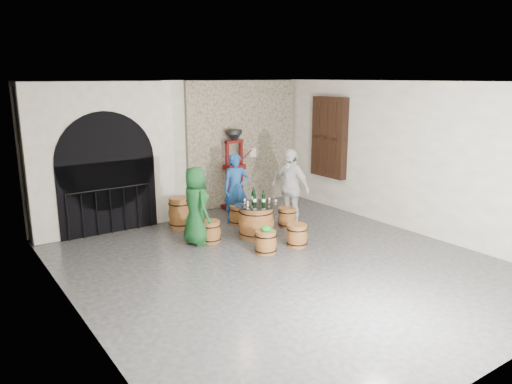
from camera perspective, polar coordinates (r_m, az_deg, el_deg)
ground at (r=8.85m, az=2.74°, el=-8.38°), size 8.00×8.00×0.00m
wall_back at (r=11.76m, az=-9.14°, el=5.03°), size 8.00×0.00×8.00m
wall_front at (r=5.86m, az=27.55°, el=-4.88°), size 8.00×0.00×8.00m
wall_left at (r=6.89m, az=-20.91°, el=-1.65°), size 0.00×8.00×8.00m
wall_right at (r=10.85m, az=17.72°, el=3.86°), size 0.00×8.00×8.00m
ceiling at (r=8.21m, az=3.00°, el=12.82°), size 8.00×8.00×0.00m
stone_facing_panel at (r=12.58m, az=-1.59°, el=5.74°), size 3.20×0.12×3.18m
arched_opening at (r=10.84m, az=-17.62°, el=3.76°), size 3.10×0.60×3.19m
shuttered_window at (r=12.33m, az=8.58°, el=6.37°), size 0.23×1.10×2.00m
barrel_table at (r=10.15m, az=0.03°, el=-3.40°), size 0.90×0.90×0.70m
barrel_stool_left at (r=9.91m, az=-5.38°, el=-4.65°), size 0.43×0.43×0.44m
barrel_stool_far at (r=11.06m, az=-2.07°, el=-2.67°), size 0.43×0.43×0.44m
barrel_stool_right at (r=10.88m, az=3.71°, el=-2.96°), size 0.43×0.43×0.44m
barrel_stool_near_right at (r=9.68m, az=4.85°, el=-5.09°), size 0.43×0.43×0.44m
barrel_stool_near_left at (r=9.27m, az=1.14°, el=-5.90°), size 0.43×0.43×0.44m
green_cap at (r=9.18m, az=1.18°, el=-4.36°), size 0.23×0.19×0.10m
person_green at (r=9.69m, az=-7.10°, el=-1.62°), size 0.53×0.79×1.57m
person_blue at (r=11.05m, az=-2.37°, el=0.41°), size 0.68×0.56×1.59m
person_white at (r=10.77m, az=4.03°, el=0.49°), size 0.63×1.09×1.75m
wine_bottle_left at (r=9.99m, az=-0.16°, el=-0.79°), size 0.08×0.08×0.32m
wine_bottle_center at (r=9.99m, az=0.90°, el=-0.80°), size 0.08×0.08×0.32m
wine_bottle_right at (r=10.20m, az=-0.34°, el=-0.49°), size 0.08×0.08×0.32m
tasting_glass_a at (r=9.73m, az=-0.98°, el=-1.69°), size 0.05×0.05×0.10m
tasting_glass_b at (r=10.19m, az=1.57°, el=-0.99°), size 0.05×0.05×0.10m
tasting_glass_c at (r=10.13m, az=-1.32°, el=-1.08°), size 0.05×0.05×0.10m
tasting_glass_d at (r=10.38m, az=-0.09°, el=-0.72°), size 0.05×0.05×0.10m
tasting_glass_e at (r=10.07m, az=2.34°, el=-1.18°), size 0.05×0.05×0.10m
tasting_glass_f at (r=9.95m, az=-0.98°, el=-1.35°), size 0.05×0.05×0.10m
side_barrel at (r=10.88m, az=-8.92°, el=-2.42°), size 0.52×0.52×0.69m
corking_press at (r=12.12m, az=-2.58°, el=3.37°), size 0.84×0.49×2.01m
control_box at (r=12.69m, az=-0.44°, el=4.67°), size 0.18×0.10×0.22m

